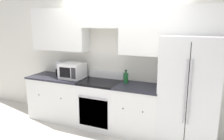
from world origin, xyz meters
TOP-DOWN VIEW (x-y plane):
  - ground_plane at (0.00, 0.00)m, footprint 12.00×12.00m
  - wall_back at (0.01, 0.58)m, footprint 8.00×0.39m
  - lower_cabinets_left at (-1.23, 0.31)m, footprint 1.24×0.64m
  - lower_cabinets_right at (0.52, 0.31)m, footprint 0.81×0.64m
  - oven_range at (-0.25, 0.31)m, footprint 0.75×0.65m
  - refrigerator at (1.37, 0.34)m, footprint 0.93×0.72m
  - microwave at (-0.89, 0.35)m, footprint 0.45×0.43m
  - bottle at (0.23, 0.43)m, footprint 0.09×0.09m
  - electric_kettle at (-1.25, 0.45)m, footprint 0.18×0.28m

SIDE VIEW (x-z plane):
  - ground_plane at x=0.00m, z-range 0.00..0.00m
  - lower_cabinets_left at x=-1.23m, z-range 0.00..0.92m
  - lower_cabinets_right at x=0.52m, z-range 0.00..0.92m
  - oven_range at x=-0.25m, z-range -0.07..1.00m
  - refrigerator at x=1.37m, z-range 0.00..1.84m
  - bottle at x=0.23m, z-range 0.89..1.14m
  - electric_kettle at x=-1.25m, z-range 0.91..1.21m
  - microwave at x=-0.89m, z-range 0.92..1.22m
  - wall_back at x=0.01m, z-range 0.26..2.86m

